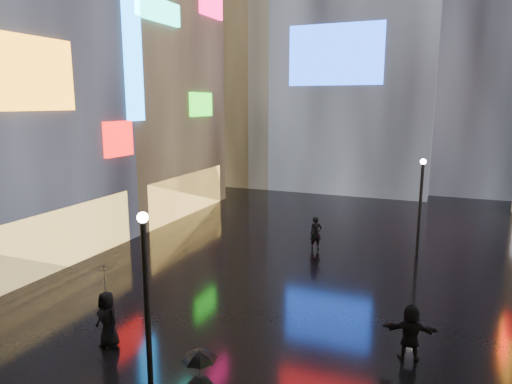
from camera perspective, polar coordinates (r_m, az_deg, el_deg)
The scene contains 11 objects.
ground at distance 24.40m, azimuth 7.20°, elevation -8.21°, with size 140.00×140.00×0.00m, color black.
building_left_far at distance 35.86m, azimuth -15.93°, elevation 15.39°, with size 10.28×12.00×22.00m.
tower_flank_right at distance 49.22m, azimuth 27.36°, elevation 20.40°, with size 12.00×12.00×34.00m, color black.
tower_flank_left at distance 48.79m, azimuth -1.97°, elevation 16.92°, with size 10.00×10.00×26.00m, color black.
lamp_near at distance 13.08m, azimuth -13.55°, elevation -12.10°, with size 0.30×0.30×5.20m.
lamp_far at distance 25.41m, azimuth 19.86°, elevation -1.13°, with size 0.30×0.30×5.20m.
pedestrian_4 at distance 16.49m, azimuth -18.07°, elevation -14.87°, with size 0.94×0.61×1.92m, color black.
pedestrian_5 at distance 15.77m, azimuth 18.73°, elevation -16.32°, with size 1.70×0.54×1.84m, color black.
pedestrian_6 at distance 25.59m, azimuth 7.49°, elevation -5.14°, with size 0.67×0.44×1.84m, color black.
umbrella_1 at distance 11.19m, azimuth -7.08°, elevation -20.54°, with size 0.78×0.78×0.69m, color black.
umbrella_2 at distance 15.93m, azimuth -18.38°, elevation -10.24°, with size 1.02×1.04×0.94m, color black.
Camera 1 is at (5.85, -2.30, 8.02)m, focal length 32.00 mm.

